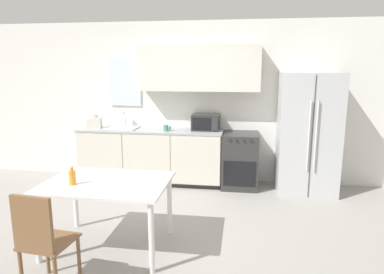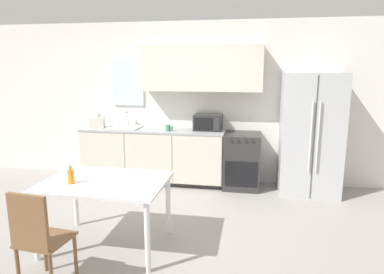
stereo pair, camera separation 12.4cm
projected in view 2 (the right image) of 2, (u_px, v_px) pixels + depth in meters
ground_plane at (155, 226)px, 4.28m from camera, size 12.00×12.00×0.00m
wall_back at (188, 96)px, 5.84m from camera, size 12.00×0.38×2.70m
kitchen_counter at (153, 155)px, 5.86m from camera, size 2.43×0.61×0.92m
oven_range at (242, 161)px, 5.59m from camera, size 0.58×0.63×0.90m
refrigerator at (310, 134)px, 5.27m from camera, size 0.90×0.75×1.87m
kitchen_sink at (124, 127)px, 5.86m from camera, size 0.55×0.46×0.27m
microwave at (208, 122)px, 5.66m from camera, size 0.45×0.37×0.26m
coffee_mug at (168, 128)px, 5.59m from camera, size 0.12×0.08×0.10m
grocery_bag_0 at (97, 121)px, 5.83m from camera, size 0.27×0.25×0.28m
dining_table at (105, 189)px, 3.67m from camera, size 1.30×0.93×0.75m
dining_chair_near at (37, 235)px, 2.93m from camera, size 0.44×0.44×0.93m
drink_bottle at (71, 176)px, 3.56m from camera, size 0.07×0.07×0.21m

